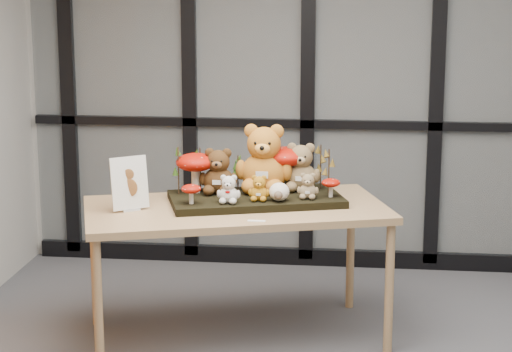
# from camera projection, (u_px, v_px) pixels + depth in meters

# --- Properties ---
(room_shell) EXTENTS (5.00, 5.00, 5.00)m
(room_shell) POSITION_uv_depth(u_px,v_px,m) (378.00, 71.00, 4.02)
(room_shell) COLOR #B4B1AA
(room_shell) RESTS_ON floor
(glass_partition) EXTENTS (4.90, 0.06, 2.78)m
(glass_partition) POSITION_uv_depth(u_px,v_px,m) (372.00, 73.00, 6.48)
(glass_partition) COLOR #2D383F
(glass_partition) RESTS_ON floor
(display_table) EXTENTS (1.88, 1.32, 0.80)m
(display_table) POSITION_uv_depth(u_px,v_px,m) (236.00, 217.00, 5.29)
(display_table) COLOR tan
(display_table) RESTS_ON floor
(diorama_tray) EXTENTS (1.08, 0.76, 0.04)m
(diorama_tray) POSITION_uv_depth(u_px,v_px,m) (256.00, 199.00, 5.36)
(diorama_tray) COLOR black
(diorama_tray) RESTS_ON display_table
(bear_pooh_yellow) EXTENTS (0.41, 0.39, 0.44)m
(bear_pooh_yellow) POSITION_uv_depth(u_px,v_px,m) (264.00, 154.00, 5.43)
(bear_pooh_yellow) COLOR #C67723
(bear_pooh_yellow) RESTS_ON diorama_tray
(bear_brown_medium) EXTENTS (0.28, 0.26, 0.29)m
(bear_brown_medium) POSITION_uv_depth(u_px,v_px,m) (218.00, 168.00, 5.39)
(bear_brown_medium) COLOR #472B13
(bear_brown_medium) RESTS_ON diorama_tray
(bear_tan_back) EXTENTS (0.29, 0.28, 0.31)m
(bear_tan_back) POSITION_uv_depth(u_px,v_px,m) (301.00, 164.00, 5.46)
(bear_tan_back) COLOR olive
(bear_tan_back) RESTS_ON diorama_tray
(bear_small_yellow) EXTENTS (0.15, 0.14, 0.16)m
(bear_small_yellow) POSITION_uv_depth(u_px,v_px,m) (259.00, 187.00, 5.22)
(bear_small_yellow) COLOR #B97816
(bear_small_yellow) RESTS_ON diorama_tray
(bear_white_bow) EXTENTS (0.16, 0.16, 0.18)m
(bear_white_bow) POSITION_uv_depth(u_px,v_px,m) (229.00, 187.00, 5.17)
(bear_white_bow) COLOR silver
(bear_white_bow) RESTS_ON diorama_tray
(bear_beige_small) EXTENTS (0.15, 0.15, 0.16)m
(bear_beige_small) POSITION_uv_depth(u_px,v_px,m) (308.00, 184.00, 5.27)
(bear_beige_small) COLOR #907956
(bear_beige_small) RESTS_ON diorama_tray
(plush_cream_hedgehog) EXTENTS (0.11, 0.10, 0.11)m
(plush_cream_hedgehog) POSITION_uv_depth(u_px,v_px,m) (279.00, 191.00, 5.22)
(plush_cream_hedgehog) COLOR white
(plush_cream_hedgehog) RESTS_ON diorama_tray
(mushroom_back_left) EXTENTS (0.23, 0.23, 0.26)m
(mushroom_back_left) POSITION_uv_depth(u_px,v_px,m) (196.00, 171.00, 5.41)
(mushroom_back_left) COLOR #A41005
(mushroom_back_left) RESTS_ON diorama_tray
(mushroom_back_right) EXTENTS (0.25, 0.25, 0.28)m
(mushroom_back_right) POSITION_uv_depth(u_px,v_px,m) (286.00, 166.00, 5.49)
(mushroom_back_right) COLOR #A41005
(mushroom_back_right) RESTS_ON diorama_tray
(mushroom_front_left) EXTENTS (0.11, 0.11, 0.12)m
(mushroom_front_left) POSITION_uv_depth(u_px,v_px,m) (191.00, 193.00, 5.15)
(mushroom_front_left) COLOR #A41005
(mushroom_front_left) RESTS_ON diorama_tray
(mushroom_front_right) EXTENTS (0.11, 0.11, 0.12)m
(mushroom_front_right) POSITION_uv_depth(u_px,v_px,m) (331.00, 187.00, 5.31)
(mushroom_front_right) COLOR #A41005
(mushroom_front_right) RESTS_ON diorama_tray
(sprig_green_far_left) EXTENTS (0.05, 0.05, 0.28)m
(sprig_green_far_left) POSITION_uv_depth(u_px,v_px,m) (178.00, 171.00, 5.37)
(sprig_green_far_left) COLOR #1A3D0D
(sprig_green_far_left) RESTS_ON diorama_tray
(sprig_green_mid_left) EXTENTS (0.05, 0.05, 0.26)m
(sprig_green_mid_left) POSITION_uv_depth(u_px,v_px,m) (200.00, 169.00, 5.45)
(sprig_green_mid_left) COLOR #1A3D0D
(sprig_green_mid_left) RESTS_ON diorama_tray
(sprig_dry_far_right) EXTENTS (0.05, 0.05, 0.27)m
(sprig_dry_far_right) POSITION_uv_depth(u_px,v_px,m) (321.00, 167.00, 5.51)
(sprig_dry_far_right) COLOR brown
(sprig_dry_far_right) RESTS_ON diorama_tray
(sprig_dry_mid_right) EXTENTS (0.05, 0.05, 0.26)m
(sprig_dry_mid_right) POSITION_uv_depth(u_px,v_px,m) (329.00, 171.00, 5.39)
(sprig_dry_mid_right) COLOR brown
(sprig_dry_mid_right) RESTS_ON diorama_tray
(sprig_green_centre) EXTENTS (0.05, 0.05, 0.20)m
(sprig_green_centre) POSITION_uv_depth(u_px,v_px,m) (238.00, 172.00, 5.50)
(sprig_green_centre) COLOR #1A3D0D
(sprig_green_centre) RESTS_ON diorama_tray
(sign_holder) EXTENTS (0.20, 0.16, 0.30)m
(sign_holder) POSITION_uv_depth(u_px,v_px,m) (130.00, 186.00, 5.16)
(sign_holder) COLOR silver
(sign_holder) RESTS_ON display_table
(label_card) EXTENTS (0.10, 0.03, 0.00)m
(label_card) POSITION_uv_depth(u_px,v_px,m) (256.00, 221.00, 4.96)
(label_card) COLOR white
(label_card) RESTS_ON display_table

